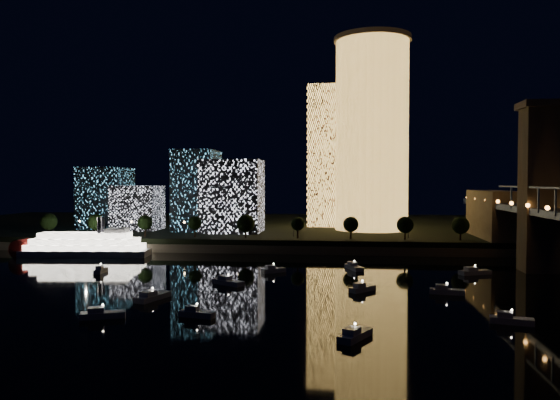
# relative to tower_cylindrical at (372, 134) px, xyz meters

# --- Properties ---
(ground) EXTENTS (520.00, 520.00, 0.00)m
(ground) POSITION_rel_tower_cylindrical_xyz_m (-19.84, -128.44, -47.76)
(ground) COLOR black
(ground) RESTS_ON ground
(far_bank) EXTENTS (420.00, 160.00, 5.00)m
(far_bank) POSITION_rel_tower_cylindrical_xyz_m (-19.84, 31.56, -45.26)
(far_bank) COLOR black
(far_bank) RESTS_ON ground
(seawall) EXTENTS (420.00, 6.00, 3.00)m
(seawall) POSITION_rel_tower_cylindrical_xyz_m (-19.84, -46.44, -46.26)
(seawall) COLOR #6B5E4C
(seawall) RESTS_ON ground
(tower_cylindrical) EXTENTS (34.00, 34.00, 85.26)m
(tower_cylindrical) POSITION_rel_tower_cylindrical_xyz_m (0.00, 0.00, 0.00)
(tower_cylindrical) COLOR #F6B34E
(tower_cylindrical) RESTS_ON far_bank
(tower_rectangular) EXTENTS (21.20, 21.20, 67.44)m
(tower_rectangular) POSITION_rel_tower_cylindrical_xyz_m (-19.00, 21.02, -9.04)
(tower_rectangular) COLOR #F6B34E
(tower_rectangular) RESTS_ON far_bank
(midrise_blocks) EXTENTS (85.97, 36.95, 35.36)m
(midrise_blocks) POSITION_rel_tower_cylindrical_xyz_m (-86.60, -10.75, -27.81)
(midrise_blocks) COLOR silver
(midrise_blocks) RESTS_ON far_bank
(riverboat) EXTENTS (48.77, 14.41, 14.48)m
(riverboat) POSITION_rel_tower_cylindrical_xyz_m (-106.12, -61.88, -44.04)
(riverboat) COLOR silver
(riverboat) RESTS_ON ground
(motorboats) EXTENTS (113.89, 81.87, 2.78)m
(motorboats) POSITION_rel_tower_cylindrical_xyz_m (-22.53, -116.56, -46.94)
(motorboats) COLOR silver
(motorboats) RESTS_ON ground
(esplanade_trees) EXTENTS (166.62, 6.82, 8.91)m
(esplanade_trees) POSITION_rel_tower_cylindrical_xyz_m (-52.97, -40.44, -37.29)
(esplanade_trees) COLOR black
(esplanade_trees) RESTS_ON far_bank
(street_lamps) EXTENTS (132.70, 0.70, 5.65)m
(street_lamps) POSITION_rel_tower_cylindrical_xyz_m (-53.84, -34.44, -38.74)
(street_lamps) COLOR black
(street_lamps) RESTS_ON far_bank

